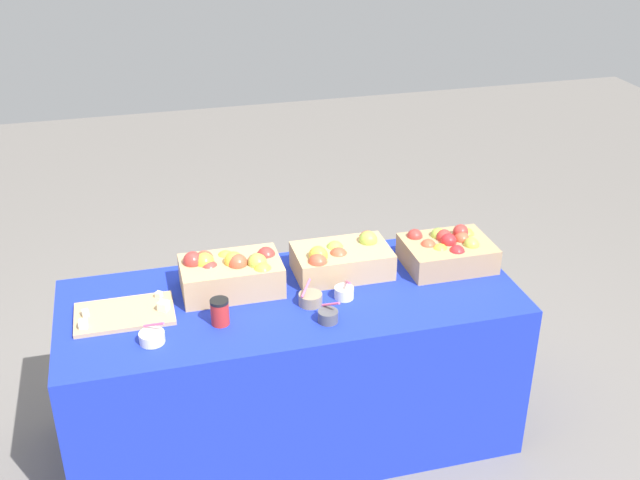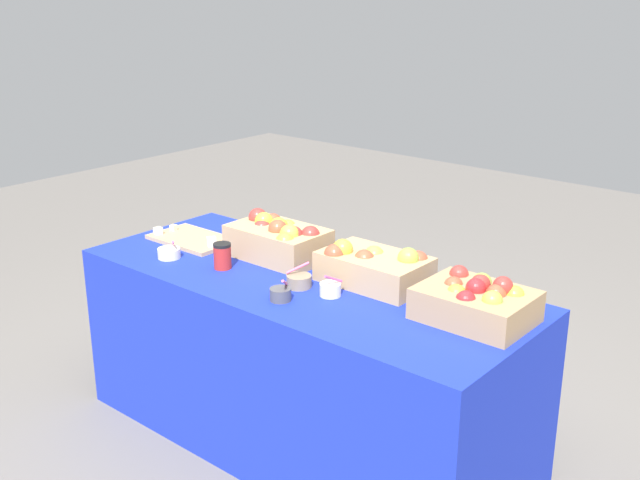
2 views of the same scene
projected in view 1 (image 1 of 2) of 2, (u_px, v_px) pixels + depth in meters
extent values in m
plane|color=slate|center=(294.00, 434.00, 3.55)|extent=(10.00, 10.00, 0.00)
cube|color=#192DB7|center=(292.00, 368.00, 3.38)|extent=(1.90, 0.76, 0.74)
cube|color=tan|center=(447.00, 254.00, 3.42)|extent=(0.38, 0.29, 0.11)
sphere|color=#D14C33|center=(462.00, 240.00, 3.42)|extent=(0.07, 0.07, 0.07)
sphere|color=#B2332D|center=(444.00, 237.00, 3.42)|extent=(0.07, 0.07, 0.07)
sphere|color=#99B742|center=(471.00, 245.00, 3.37)|extent=(0.07, 0.07, 0.07)
sphere|color=red|center=(449.00, 241.00, 3.39)|extent=(0.07, 0.07, 0.07)
sphere|color=#99B742|center=(438.00, 235.00, 3.45)|extent=(0.07, 0.07, 0.07)
sphere|color=red|center=(457.00, 253.00, 3.33)|extent=(0.07, 0.07, 0.07)
sphere|color=gold|center=(466.00, 235.00, 3.48)|extent=(0.07, 0.07, 0.07)
sphere|color=gold|center=(440.00, 251.00, 3.36)|extent=(0.07, 0.07, 0.07)
sphere|color=#B2332D|center=(461.00, 232.00, 3.44)|extent=(0.07, 0.07, 0.07)
sphere|color=#B2332D|center=(415.00, 237.00, 3.45)|extent=(0.07, 0.07, 0.07)
sphere|color=#D14C33|center=(428.00, 247.00, 3.38)|extent=(0.07, 0.07, 0.07)
cube|color=tan|center=(342.00, 261.00, 3.36)|extent=(0.41, 0.26, 0.12)
sphere|color=#99B742|center=(335.00, 250.00, 3.36)|extent=(0.08, 0.08, 0.08)
sphere|color=#D14C33|center=(318.00, 263.00, 3.23)|extent=(0.08, 0.08, 0.08)
sphere|color=#D14C33|center=(338.00, 257.00, 3.31)|extent=(0.08, 0.08, 0.08)
sphere|color=#99B742|center=(368.00, 240.00, 3.39)|extent=(0.08, 0.08, 0.08)
sphere|color=#D14C33|center=(368.00, 240.00, 3.44)|extent=(0.08, 0.08, 0.08)
sphere|color=gold|center=(318.00, 255.00, 3.26)|extent=(0.08, 0.08, 0.08)
cube|color=tan|center=(231.00, 276.00, 3.22)|extent=(0.41, 0.26, 0.13)
sphere|color=#B2332D|center=(210.00, 270.00, 3.18)|extent=(0.08, 0.08, 0.08)
sphere|color=gold|center=(205.00, 262.00, 3.19)|extent=(0.08, 0.08, 0.08)
sphere|color=#D14C33|center=(238.00, 263.00, 3.17)|extent=(0.08, 0.08, 0.08)
sphere|color=#B2332D|center=(266.00, 256.00, 3.26)|extent=(0.08, 0.08, 0.08)
sphere|color=gold|center=(234.00, 261.00, 3.18)|extent=(0.08, 0.08, 0.08)
sphere|color=gold|center=(226.00, 260.00, 3.26)|extent=(0.08, 0.08, 0.08)
sphere|color=#B2332D|center=(193.00, 261.00, 3.18)|extent=(0.08, 0.08, 0.08)
sphere|color=#D14C33|center=(205.00, 260.00, 3.24)|extent=(0.08, 0.08, 0.08)
sphere|color=#99B742|center=(257.00, 263.00, 3.18)|extent=(0.08, 0.08, 0.08)
sphere|color=gold|center=(263.00, 272.00, 3.15)|extent=(0.08, 0.08, 0.08)
sphere|color=#B2332D|center=(257.00, 263.00, 3.20)|extent=(0.08, 0.08, 0.08)
cube|color=tan|center=(125.00, 314.00, 3.07)|extent=(0.39, 0.24, 0.02)
cube|color=beige|center=(164.00, 306.00, 3.07)|extent=(0.05, 0.05, 0.04)
cube|color=beige|center=(83.00, 324.00, 2.96)|extent=(0.04, 0.04, 0.03)
cube|color=beige|center=(159.00, 295.00, 3.16)|extent=(0.03, 0.03, 0.02)
cube|color=beige|center=(85.00, 313.00, 3.04)|extent=(0.03, 0.03, 0.03)
cylinder|color=silver|center=(344.00, 293.00, 3.18)|extent=(0.08, 0.08, 0.05)
cylinder|color=#EA598C|center=(348.00, 282.00, 3.16)|extent=(0.02, 0.09, 0.05)
cylinder|color=gray|center=(310.00, 299.00, 3.14)|extent=(0.10, 0.10, 0.05)
cylinder|color=#EA598C|center=(306.00, 288.00, 3.13)|extent=(0.06, 0.08, 0.04)
cylinder|color=silver|center=(152.00, 337.00, 2.90)|extent=(0.10, 0.10, 0.04)
cylinder|color=#EA598C|center=(154.00, 325.00, 2.90)|extent=(0.08, 0.07, 0.05)
cylinder|color=#4C4C51|center=(328.00, 316.00, 3.03)|extent=(0.08, 0.08, 0.05)
cylinder|color=#EA598C|center=(331.00, 304.00, 3.02)|extent=(0.06, 0.08, 0.05)
cylinder|color=red|center=(220.00, 313.00, 3.00)|extent=(0.07, 0.07, 0.10)
cylinder|color=black|center=(219.00, 301.00, 2.98)|extent=(0.07, 0.07, 0.01)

